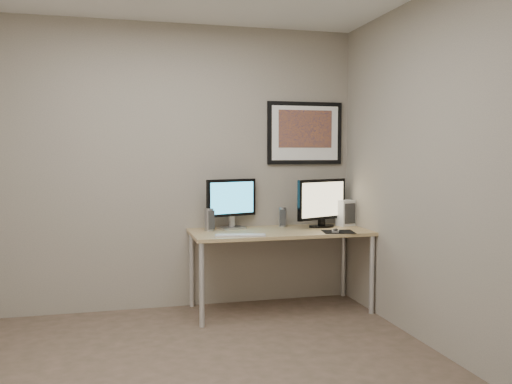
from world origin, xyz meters
TOP-DOWN VIEW (x-y plane):
  - floor at (0.00, 0.00)m, footprint 3.60×3.60m
  - room at (0.00, 0.45)m, footprint 3.60×3.60m
  - desk at (1.00, 1.35)m, footprint 1.60×0.70m
  - framed_art at (1.35, 1.68)m, footprint 0.75×0.04m
  - monitor_large at (0.60, 1.57)m, footprint 0.49×0.23m
  - monitor_tv at (1.44, 1.45)m, footprint 0.55×0.25m
  - speaker_left at (0.38, 1.48)m, footprint 0.10×0.10m
  - speaker_right at (1.10, 1.58)m, footprint 0.09×0.09m
  - keyboard at (0.58, 1.11)m, footprint 0.44×0.21m
  - mousepad at (1.47, 1.13)m, footprint 0.31×0.29m
  - mouse at (1.44, 1.10)m, footprint 0.09×0.11m
  - fan_unit at (1.71, 1.51)m, footprint 0.19×0.16m

SIDE VIEW (x-z plane):
  - floor at x=0.00m, z-range 0.00..0.00m
  - desk at x=1.00m, z-range 0.30..1.03m
  - mousepad at x=1.47m, z-range 0.73..0.73m
  - keyboard at x=0.58m, z-range 0.73..0.74m
  - mouse at x=1.44m, z-range 0.73..0.77m
  - speaker_right at x=1.10m, z-range 0.73..0.91m
  - speaker_left at x=0.38m, z-range 0.73..0.93m
  - fan_unit at x=1.71m, z-range 0.73..0.98m
  - monitor_tv at x=1.44m, z-range 0.75..1.20m
  - monitor_large at x=0.60m, z-range 0.76..1.21m
  - framed_art at x=1.35m, z-range 1.32..1.92m
  - room at x=0.00m, z-range -0.16..3.44m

